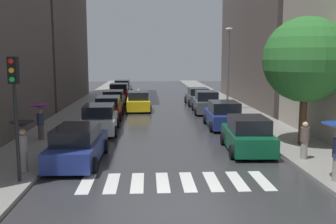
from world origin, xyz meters
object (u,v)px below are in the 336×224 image
parked_car_right_third (206,103)px  parked_car_left_sixth (123,88)px  parked_car_left_second (99,120)px  parked_car_right_nearest (248,135)px  parked_car_left_third (109,108)px  pedestrian_by_kerb (305,140)px  street_tree_right (306,60)px  parked_car_left_nearest (78,145)px  pedestrian_foreground (22,137)px  lamp_post_right (228,63)px  parked_car_left_fifth (119,93)px  traffic_light_left_corner (14,91)px  pedestrian_far_side (40,113)px  parked_car_right_second (223,115)px  parked_car_left_fourth (114,99)px  parked_car_right_fourth (198,97)px  taxi_midroad (138,102)px

parked_car_right_third → parked_car_left_sixth: bearing=29.2°
parked_car_left_second → parked_car_right_nearest: bearing=-125.4°
parked_car_left_third → pedestrian_by_kerb: size_ratio=2.82×
parked_car_left_third → street_tree_right: size_ratio=0.72×
parked_car_left_nearest → pedestrian_foreground: 2.54m
parked_car_left_nearest → lamp_post_right: size_ratio=0.73×
parked_car_left_second → parked_car_left_fifth: bearing=-1.8°
parked_car_right_nearest → traffic_light_left_corner: size_ratio=0.99×
parked_car_left_nearest → traffic_light_left_corner: (-1.53, -2.77, 2.53)m
parked_car_left_nearest → traffic_light_left_corner: 4.05m
parked_car_left_third → pedestrian_far_side: pedestrian_far_side is taller
parked_car_right_nearest → pedestrian_by_kerb: 2.72m
parked_car_left_nearest → parked_car_right_second: 10.85m
lamp_post_right → street_tree_right: bearing=-84.7°
parked_car_left_sixth → pedestrian_by_kerb: parked_car_left_sixth is taller
parked_car_left_fourth → street_tree_right: street_tree_right is taller
parked_car_left_fourth → traffic_light_left_corner: size_ratio=1.07×
parked_car_left_third → pedestrian_far_side: bearing=160.4°
parked_car_left_second → pedestrian_foreground: (-1.79, -8.18, 0.73)m
parked_car_right_second → traffic_light_left_corner: (-9.26, -10.37, 2.50)m
parked_car_left_second → pedestrian_far_side: (-2.76, -2.38, 0.79)m
parked_car_right_second → parked_car_left_third: bearing=62.3°
parked_car_right_fourth → pedestrian_by_kerb: pedestrian_by_kerb is taller
parked_car_right_nearest → parked_car_left_third: bearing=39.0°
pedestrian_foreground → street_tree_right: bearing=66.3°
parked_car_left_second → parked_car_right_third: parked_car_right_third is taller
taxi_midroad → parked_car_left_sixth: bearing=7.3°
parked_car_right_second → lamp_post_right: 7.88m
parked_car_left_nearest → parked_car_right_second: bearing=-43.8°
parked_car_left_nearest → lamp_post_right: lamp_post_right is taller
parked_car_right_fourth → street_tree_right: (2.91, -17.19, 3.56)m
parked_car_left_fifth → taxi_midroad: size_ratio=0.98×
parked_car_left_fourth → parked_car_left_fifth: 5.41m
parked_car_left_second → street_tree_right: bearing=-113.5°
parked_car_left_fourth → parked_car_left_nearest: bearing=179.7°
taxi_midroad → lamp_post_right: size_ratio=0.68×
parked_car_left_fourth → lamp_post_right: (9.53, -3.17, 3.26)m
parked_car_left_sixth → parked_car_right_nearest: parked_car_left_sixth is taller
parked_car_left_third → parked_car_left_fifth: 11.38m
pedestrian_far_side → parked_car_right_nearest: bearing=-28.7°
pedestrian_foreground → pedestrian_far_side: 5.88m
taxi_midroad → pedestrian_foreground: (-3.86, -17.45, 0.75)m
parked_car_right_fourth → taxi_midroad: 6.70m
parked_car_left_second → taxi_midroad: 9.50m
parked_car_right_nearest → traffic_light_left_corner: (-9.17, -4.24, 2.50)m
parked_car_left_fourth → parked_car_right_third: 8.55m
traffic_light_left_corner → parked_car_left_nearest: bearing=61.1°
parked_car_left_fifth → lamp_post_right: size_ratio=0.67×
pedestrian_foreground → traffic_light_left_corner: 2.06m
parked_car_left_sixth → taxi_midroad: taxi_midroad is taller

